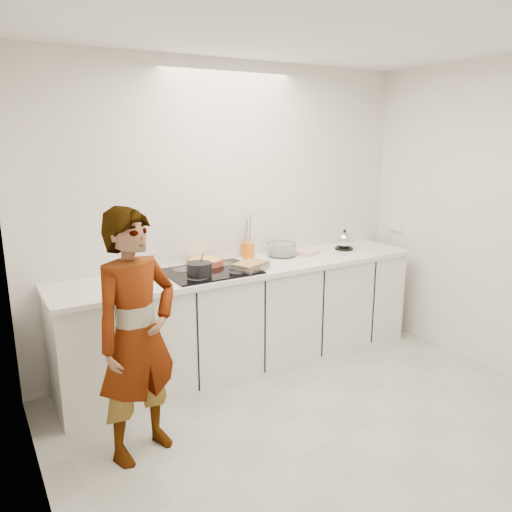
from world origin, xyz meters
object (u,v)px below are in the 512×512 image
tart_dish (206,261)px  mixing_bowl (282,250)px  kettle (344,241)px  saucepan (199,269)px  cook (137,336)px  hob (211,271)px  utensil_crock (248,250)px  baking_dish (250,265)px

tart_dish → mixing_bowl: 0.75m
kettle → saucepan: bearing=-173.6°
saucepan → cook: cook is taller
cook → saucepan: bearing=20.9°
hob → saucepan: size_ratio=3.26×
hob → kettle: size_ratio=3.37×
cook → hob: bearing=20.1°
kettle → tart_dish: bearing=175.0°
saucepan → utensil_crock: saucepan is taller
hob → mixing_bowl: (0.80, 0.16, 0.05)m
saucepan → kettle: 1.61m
saucepan → kettle: bearing=6.4°
tart_dish → baking_dish: (0.24, -0.32, 0.00)m
cook → mixing_bowl: bearing=8.0°
utensil_crock → hob: bearing=-152.5°
mixing_bowl → kettle: size_ratio=1.26×
baking_dish → cook: bearing=-152.9°
baking_dish → utensil_crock: bearing=61.9°
hob → utensil_crock: 0.56m
saucepan → cook: (-0.69, -0.60, -0.18)m
hob → utensil_crock: (0.50, 0.26, 0.06)m
kettle → utensil_crock: bearing=169.0°
hob → cook: cook is taller
tart_dish → saucepan: saucepan is taller
saucepan → utensil_crock: size_ratio=1.57×
hob → saucepan: saucepan is taller
baking_dish → mixing_bowl: 0.58m
saucepan → mixing_bowl: bearing=16.0°
kettle → baking_dish: bearing=-170.3°
tart_dish → mixing_bowl: mixing_bowl is taller
cook → tart_dish: bearing=25.5°
saucepan → hob: bearing=36.0°
tart_dish → cook: (-0.89, -0.90, -0.16)m
mixing_bowl → utensil_crock: 0.32m
hob → tart_dish: tart_dish is taller
tart_dish → saucepan: 0.36m
kettle → utensil_crock: (-0.96, 0.19, -0.01)m
tart_dish → saucepan: (-0.19, -0.30, 0.03)m
baking_dish → utensil_crock: utensil_crock is taller
tart_dish → kettle: (1.41, -0.12, 0.04)m
saucepan → cook: size_ratio=0.14×
baking_dish → saucepan: bearing=177.6°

